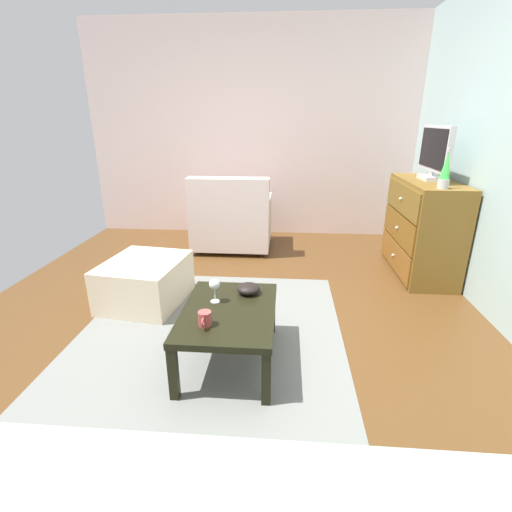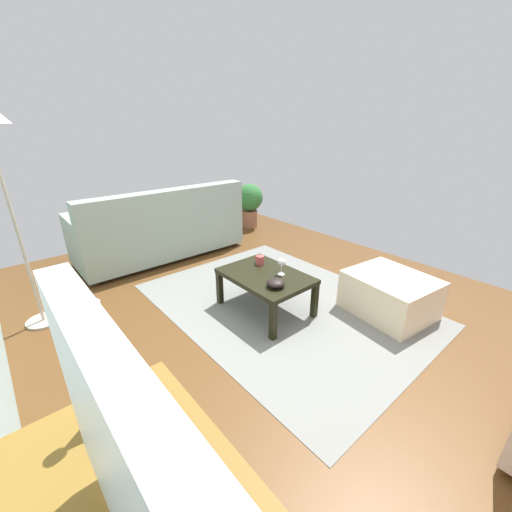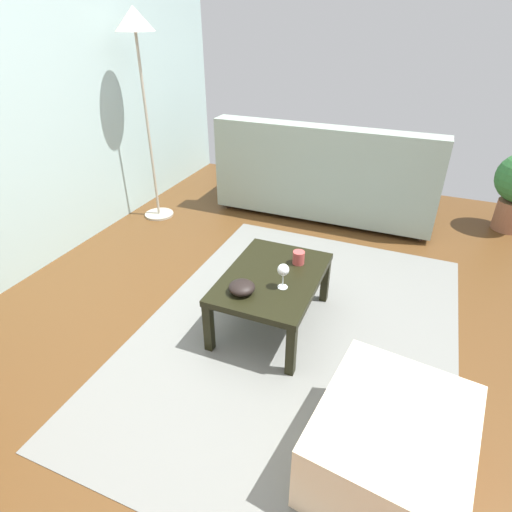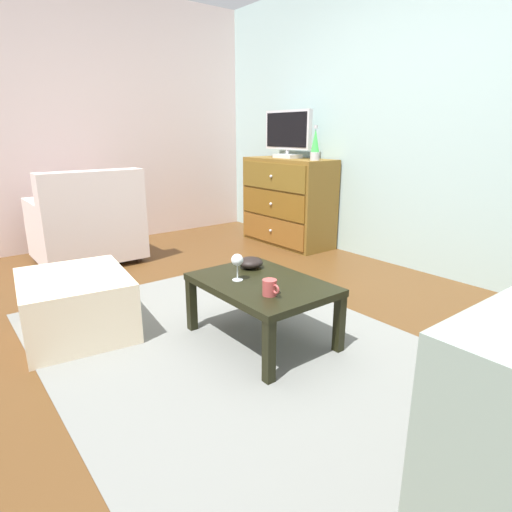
% 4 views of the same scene
% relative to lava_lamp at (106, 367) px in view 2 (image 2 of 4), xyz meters
% --- Properties ---
extents(ground_plane, '(5.99, 4.42, 0.05)m').
position_rel_lava_lamp_xyz_m(ground_plane, '(0.97, -1.62, -1.09)').
color(ground_plane, '#523418').
extents(area_rug, '(2.60, 1.90, 0.01)m').
position_rel_lava_lamp_xyz_m(area_rug, '(1.17, -1.82, -1.07)').
color(area_rug, slate).
rests_on(area_rug, ground_plane).
extents(lava_lamp, '(0.09, 0.09, 0.33)m').
position_rel_lava_lamp_xyz_m(lava_lamp, '(0.00, 0.00, 0.00)').
color(lava_lamp, '#B7B7BC').
rests_on(lava_lamp, dresser).
extents(coffee_table, '(0.80, 0.57, 0.37)m').
position_rel_lava_lamp_xyz_m(coffee_table, '(1.20, -1.63, -0.75)').
color(coffee_table, black).
rests_on(coffee_table, ground_plane).
extents(wine_glass, '(0.07, 0.07, 0.16)m').
position_rel_lava_lamp_xyz_m(wine_glass, '(1.10, -1.73, -0.58)').
color(wine_glass, silver).
rests_on(wine_glass, coffee_table).
extents(mug, '(0.11, 0.08, 0.08)m').
position_rel_lava_lamp_xyz_m(mug, '(1.40, -1.73, -0.66)').
color(mug, '#AB4341').
rests_on(mug, coffee_table).
extents(bowl_decorative, '(0.15, 0.15, 0.07)m').
position_rel_lava_lamp_xyz_m(bowl_decorative, '(0.96, -1.53, -0.67)').
color(bowl_decorative, black).
rests_on(bowl_decorative, coffee_table).
extents(couch_large, '(0.85, 2.06, 0.91)m').
position_rel_lava_lamp_xyz_m(couch_large, '(3.05, -1.51, -0.72)').
color(couch_large, '#332319').
rests_on(couch_large, ground_plane).
extents(ottoman, '(0.77, 0.69, 0.37)m').
position_rel_lava_lamp_xyz_m(ottoman, '(0.43, -2.45, -0.89)').
color(ottoman, beige).
rests_on(ottoman, ground_plane).
extents(potted_plant, '(0.44, 0.44, 0.72)m').
position_rel_lava_lamp_xyz_m(potted_plant, '(3.31, -3.18, -0.64)').
color(potted_plant, brown).
rests_on(potted_plant, ground_plane).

